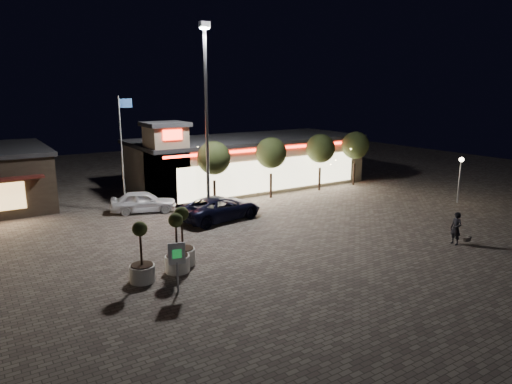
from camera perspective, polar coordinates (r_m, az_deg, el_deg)
ground at (r=22.72m, az=-1.21°, el=-9.04°), size 90.00×90.00×0.00m
retail_building at (r=40.03m, az=-1.43°, el=3.83°), size 20.40×8.40×6.10m
floodlight_pole at (r=29.10m, az=-6.21°, el=9.91°), size 0.60×0.40×12.38m
flagpole at (r=32.52m, az=-16.31°, el=5.75°), size 0.95×0.10×8.00m
lamp_post_east at (r=37.36m, az=24.18°, el=2.44°), size 0.36×0.36×3.48m
string_tree_a at (r=33.01m, az=-5.29°, el=4.23°), size 2.42×2.42×4.79m
string_tree_b at (r=35.56m, az=1.90°, el=4.89°), size 2.42×2.42×4.79m
string_tree_c at (r=38.59m, az=8.06°, el=5.40°), size 2.42×2.42×4.79m
string_tree_d at (r=41.29m, az=12.30°, el=5.71°), size 2.42×2.42×4.79m
pickup_truck at (r=30.08m, az=-4.48°, el=-2.00°), size 5.99×3.41×1.57m
white_sedan at (r=32.76m, az=-13.87°, el=-1.16°), size 4.80×3.23×1.52m
pedestrian at (r=27.54m, az=23.72°, el=-4.19°), size 0.51×0.71×1.83m
dog at (r=28.08m, az=24.98°, el=-5.32°), size 0.55×0.20×0.30m
planter_left at (r=21.91m, az=-9.84°, el=-7.60°), size 1.16×1.16×2.86m
planter_mid at (r=21.15m, az=-14.09°, el=-8.63°), size 1.14×1.14×2.79m
planter_right at (r=22.70m, az=-9.14°, el=-6.78°), size 1.19×1.19×2.93m
valet_sign at (r=19.58m, az=-9.87°, el=-8.11°), size 0.71×0.24×2.18m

